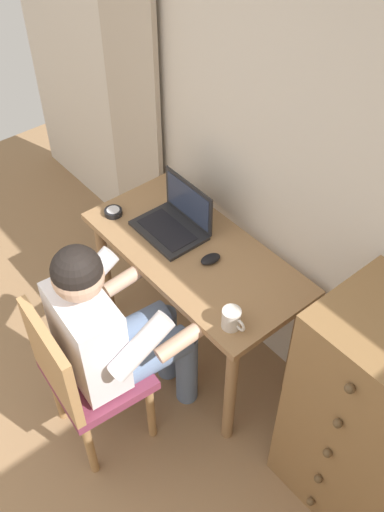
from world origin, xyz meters
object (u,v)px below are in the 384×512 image
at_px(chair, 82,374).
at_px(computer_mouse, 211,259).
at_px(person_seated, 115,329).
at_px(coffee_mug, 232,319).
at_px(dresser, 368,416).
at_px(desk_clock, 113,212).
at_px(laptop, 176,220).
at_px(desk, 195,269).

height_order(chair, computer_mouse, chair).
bearing_deg(person_seated, chair, -94.35).
bearing_deg(coffee_mug, chair, -123.86).
height_order(dresser, desk_clock, dresser).
relative_size(dresser, laptop, 3.24).
bearing_deg(coffee_mug, desk_clock, 178.27).
relative_size(desk, desk_clock, 12.56).
distance_m(dresser, laptop, 1.22).
bearing_deg(dresser, chair, -140.87).
distance_m(computer_mouse, coffee_mug, 0.39).
height_order(desk_clock, coffee_mug, coffee_mug).
bearing_deg(laptop, desk_clock, -148.02).
relative_size(computer_mouse, desk_clock, 1.11).
bearing_deg(desk, chair, -83.23).
distance_m(desk, computer_mouse, 0.18).
relative_size(person_seated, desk_clock, 13.36).
bearing_deg(dresser, laptop, -178.87).
height_order(chair, coffee_mug, chair).
xyz_separation_m(dresser, coffee_mug, (-0.58, -0.23, 0.24)).
height_order(dresser, chair, dresser).
relative_size(chair, person_seated, 0.74).
bearing_deg(dresser, desk, -177.13).
relative_size(person_seated, laptop, 3.51).
bearing_deg(person_seated, dresser, 32.10).
height_order(desk, computer_mouse, computer_mouse).
bearing_deg(desk_clock, laptop, 31.98).
distance_m(person_seated, desk_clock, 0.68).
relative_size(dresser, computer_mouse, 11.09).
bearing_deg(laptop, person_seated, -63.51).
bearing_deg(laptop, dresser, 1.13).
xyz_separation_m(chair, laptop, (-0.26, 0.74, 0.30)).
xyz_separation_m(computer_mouse, desk_clock, (-0.56, -0.15, -0.00)).
bearing_deg(desk, desk_clock, -162.17).
bearing_deg(laptop, desk, -8.77).
height_order(laptop, desk_clock, laptop).
bearing_deg(desk_clock, dresser, 7.65).
bearing_deg(computer_mouse, chair, -83.94).
bearing_deg(computer_mouse, desk_clock, -156.99).
distance_m(desk, dresser, 1.02).
xyz_separation_m(desk_clock, coffee_mug, (0.90, -0.03, 0.03)).
xyz_separation_m(dresser, computer_mouse, (-0.92, -0.04, 0.21)).
height_order(dresser, coffee_mug, dresser).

